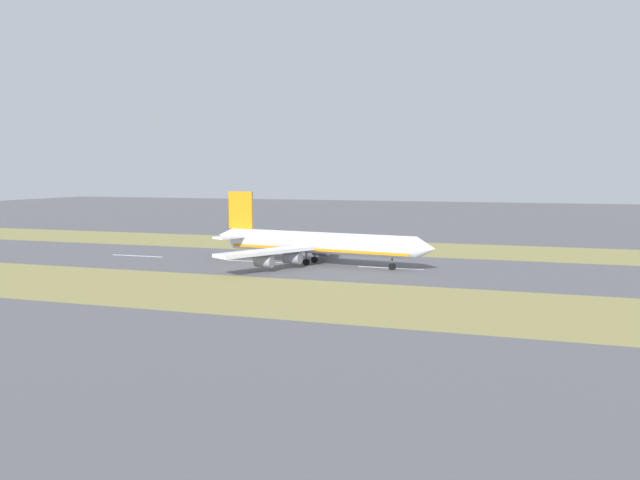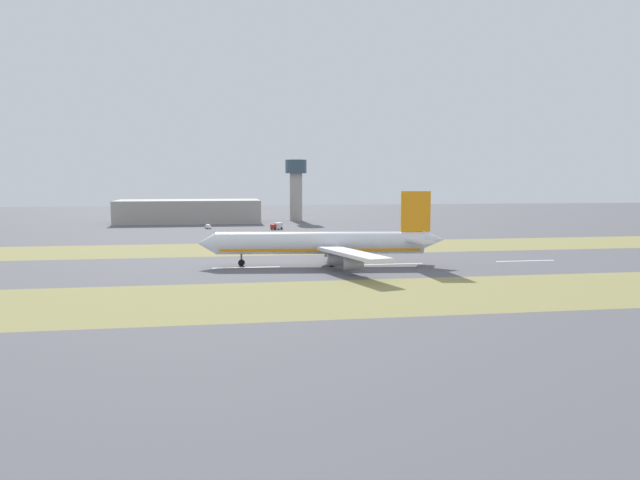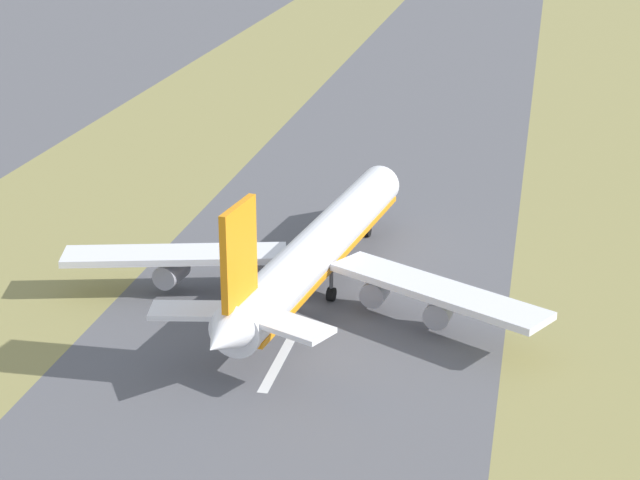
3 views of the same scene
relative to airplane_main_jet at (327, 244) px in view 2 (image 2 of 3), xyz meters
name	(u,v)px [view 2 (image 2 of 3)]	position (x,y,z in m)	size (l,w,h in m)	color
ground_plane	(341,265)	(-0.01, -3.82, -6.02)	(800.00, 800.00, 0.00)	#56565B
grass_median_west	(386,295)	(-45.01, -3.82, -6.02)	(40.00, 600.00, 0.01)	olive
grass_median_east	(314,248)	(44.99, -3.82, -6.02)	(40.00, 600.00, 0.01)	olive
centreline_dash_near	(525,261)	(-0.01, -58.11, -6.01)	(1.20, 18.00, 0.01)	silver
centreline_dash_mid	(391,264)	(-0.01, -18.11, -6.01)	(1.20, 18.00, 0.01)	silver
centreline_dash_far	(246,267)	(-0.01, 21.89, -6.01)	(1.20, 18.00, 0.01)	silver
airplane_main_jet	(327,244)	(0.00, 0.00, 0.00)	(63.60, 67.15, 20.20)	white
terminal_building	(189,211)	(181.60, 43.46, 0.09)	(36.00, 76.23, 12.22)	#A39E93
control_tower	(296,183)	(185.33, -16.12, 15.16)	(12.00, 12.00, 34.36)	#A39E93
service_truck	(277,226)	(125.08, 1.02, -4.36)	(5.33, 6.13, 3.10)	#B2231E
apron_car	(208,227)	(134.78, 32.83, -5.02)	(4.74, 3.12, 2.03)	white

